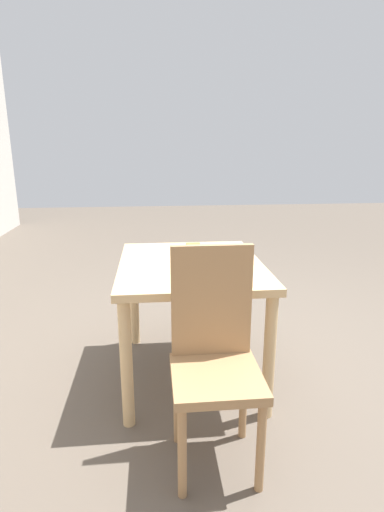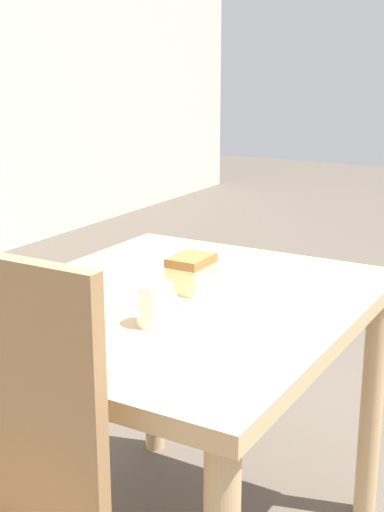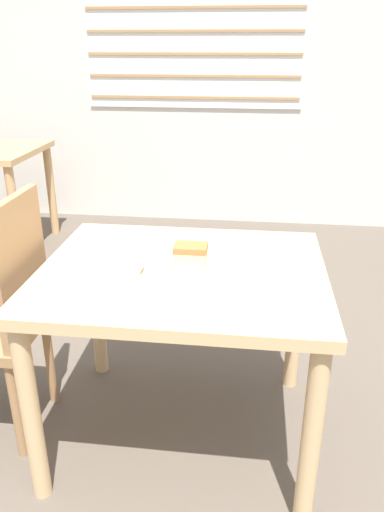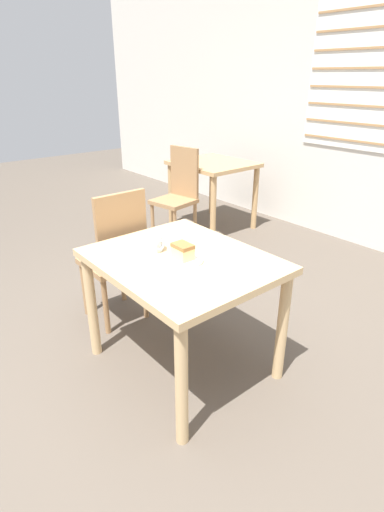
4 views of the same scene
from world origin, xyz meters
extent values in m
plane|color=brown|center=(0.00, 0.00, 0.00)|extent=(14.00, 14.00, 0.00)
cube|color=#AD7F51|center=(-0.27, 2.98, 1.01)|extent=(1.64, 0.01, 0.02)
cube|color=#AD7F51|center=(-0.27, 2.98, 1.17)|extent=(1.64, 0.01, 0.02)
cube|color=tan|center=(0.00, 0.46, 0.68)|extent=(0.96, 0.80, 0.04)
cylinder|color=tan|center=(-0.43, 0.11, 0.33)|extent=(0.06, 0.06, 0.66)
cylinder|color=tan|center=(0.43, 0.11, 0.33)|extent=(0.06, 0.06, 0.66)
cylinder|color=tan|center=(-0.43, 0.81, 0.33)|extent=(0.06, 0.06, 0.66)
cylinder|color=tan|center=(0.43, 0.81, 0.33)|extent=(0.06, 0.06, 0.66)
cube|color=tan|center=(-1.68, 2.21, 0.71)|extent=(0.81, 0.73, 0.04)
cylinder|color=tan|center=(-2.03, 1.90, 0.35)|extent=(0.06, 0.06, 0.69)
cylinder|color=tan|center=(-1.32, 1.90, 0.35)|extent=(0.06, 0.06, 0.69)
cylinder|color=tan|center=(-2.03, 2.53, 0.35)|extent=(0.06, 0.06, 0.69)
cylinder|color=tan|center=(-1.32, 2.53, 0.35)|extent=(0.06, 0.06, 0.69)
cube|color=#9E754C|center=(-0.73, 0.42, 0.42)|extent=(0.37, 0.37, 0.04)
cylinder|color=#9E754C|center=(-0.88, 0.58, 0.20)|extent=(0.04, 0.04, 0.40)
cylinder|color=#9E754C|center=(-0.88, 0.27, 0.20)|extent=(0.04, 0.04, 0.40)
cylinder|color=#9E754C|center=(-0.57, 0.58, 0.20)|extent=(0.04, 0.04, 0.40)
cylinder|color=#9E754C|center=(-0.57, 0.27, 0.20)|extent=(0.04, 0.04, 0.40)
cube|color=#9E754C|center=(-0.56, 0.42, 0.69)|extent=(0.03, 0.35, 0.50)
cube|color=#9E754C|center=(-1.59, 1.61, 0.42)|extent=(0.43, 0.43, 0.04)
cylinder|color=#9E754C|center=(-1.72, 1.43, 0.20)|extent=(0.04, 0.04, 0.40)
cylinder|color=#9E754C|center=(-1.42, 1.48, 0.20)|extent=(0.04, 0.04, 0.40)
cylinder|color=#9E754C|center=(-1.77, 1.73, 0.20)|extent=(0.04, 0.04, 0.40)
cylinder|color=#9E754C|center=(-1.47, 1.79, 0.20)|extent=(0.04, 0.04, 0.40)
cube|color=#9E754C|center=(-1.62, 1.77, 0.69)|extent=(0.35, 0.09, 0.50)
cylinder|color=white|center=(0.03, 0.43, 0.71)|extent=(0.23, 0.23, 0.01)
cube|color=#E0C67F|center=(0.03, 0.44, 0.75)|extent=(0.11, 0.08, 0.06)
cube|color=#936033|center=(0.03, 0.44, 0.79)|extent=(0.11, 0.08, 0.02)
cylinder|color=white|center=(-0.17, 0.41, 0.75)|extent=(0.07, 0.07, 0.09)
torus|color=white|center=(-0.13, 0.41, 0.75)|extent=(0.01, 0.06, 0.06)
camera|label=1|loc=(-2.15, 0.66, 1.34)|focal=28.00mm
camera|label=2|loc=(-1.31, -0.34, 1.23)|focal=50.00mm
camera|label=3|loc=(0.22, -1.06, 1.41)|focal=35.00mm
camera|label=4|loc=(1.51, -0.73, 1.59)|focal=28.00mm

